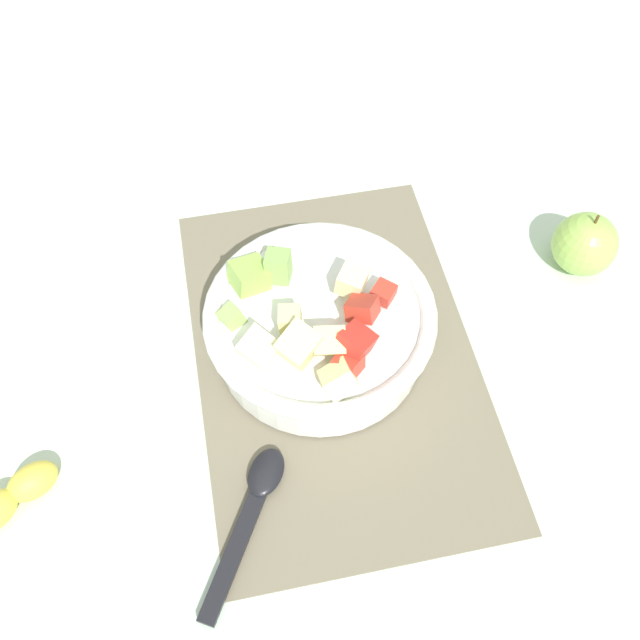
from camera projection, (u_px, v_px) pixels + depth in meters
The scene contains 5 objects.
ground_plane at pixel (335, 357), 0.84m from camera, with size 2.40×2.40×0.00m, color silver.
placemat at pixel (335, 355), 0.84m from camera, with size 0.50×0.33×0.01m, color #756B56.
salad_bowl at pixel (319, 325), 0.81m from camera, with size 0.26×0.26×0.11m.
serving_spoon at pixel (254, 502), 0.73m from camera, with size 0.17×0.12×0.01m.
whole_apple at pixel (585, 244), 0.89m from camera, with size 0.08×0.08×0.09m.
Camera 1 is at (-0.42, 0.10, 0.73)m, focal length 39.88 mm.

